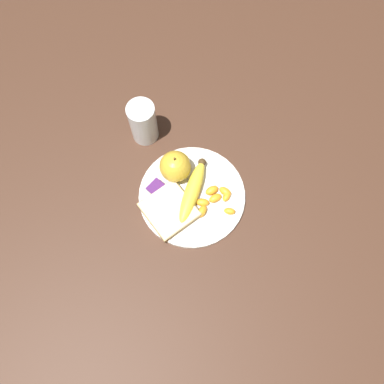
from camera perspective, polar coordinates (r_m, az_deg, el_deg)
ground_plane at (r=0.88m, az=0.00°, el=-0.72°), size 3.00×3.00×0.00m
plate at (r=0.87m, az=0.00°, el=-0.54°), size 0.25×0.25×0.01m
juice_glass at (r=0.91m, az=-7.43°, el=10.37°), size 0.07×0.07×0.11m
apple at (r=0.86m, az=-2.57°, el=3.91°), size 0.07×0.07×0.08m
banana at (r=0.86m, az=0.10°, el=0.41°), size 0.10×0.16×0.03m
bread_slice at (r=0.85m, az=-3.49°, el=-2.79°), size 0.13×0.12×0.02m
fork at (r=0.87m, az=1.14°, el=-0.72°), size 0.04×0.17×0.00m
jam_packet at (r=0.87m, az=-5.14°, el=0.23°), size 0.05×0.04×0.02m
orange_segment_0 at (r=0.87m, az=5.08°, el=0.07°), size 0.03×0.02×0.02m
orange_segment_1 at (r=0.85m, az=1.52°, el=-2.99°), size 0.02×0.03×0.02m
orange_segment_2 at (r=0.86m, az=5.30°, el=-0.66°), size 0.02×0.03×0.01m
orange_segment_3 at (r=0.85m, az=1.52°, el=-1.69°), size 0.04×0.03×0.02m
orange_segment_4 at (r=0.87m, az=3.04°, el=0.26°), size 0.03×0.04×0.02m
orange_segment_5 at (r=0.85m, az=5.75°, el=-2.92°), size 0.03×0.03×0.01m
orange_segment_6 at (r=0.86m, az=3.55°, el=-0.92°), size 0.03×0.03×0.02m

